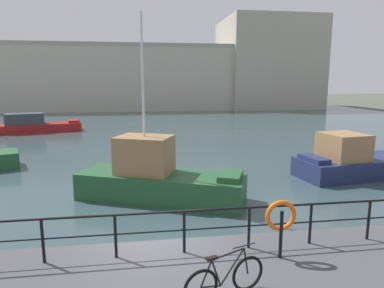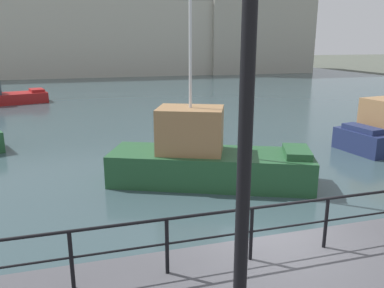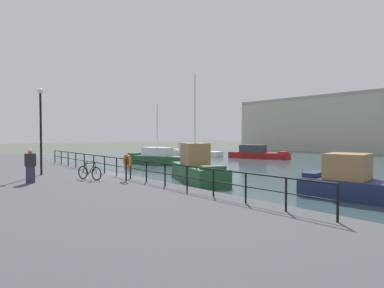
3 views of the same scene
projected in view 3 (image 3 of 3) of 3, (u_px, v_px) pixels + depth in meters
ground_plane at (122, 189)px, 19.48m from camera, size 240.00×240.00×0.00m
water_basin at (342, 162)px, 39.10m from camera, size 80.00×60.00×0.01m
quay_promenade at (1, 194)px, 15.24m from camera, size 56.00×13.00×0.96m
moored_red_daysailer at (197, 168)px, 22.92m from camera, size 7.40×4.81×7.78m
moored_white_yacht at (160, 158)px, 35.95m from camera, size 9.35×5.29×6.93m
moored_harbor_tender at (360, 184)px, 16.39m from camera, size 6.61×3.41×2.36m
moored_cabin_cruiser at (257, 153)px, 45.58m from camera, size 8.94×4.44×1.92m
moored_blue_motorboat at (193, 151)px, 51.83m from camera, size 9.65×3.80×2.03m
quay_railing at (123, 164)px, 17.77m from camera, size 24.25×0.07×1.08m
parked_bicycle at (89, 172)px, 16.77m from camera, size 1.70×0.62×0.98m
mooring_bollard at (31, 164)px, 23.74m from camera, size 0.32×0.32×0.44m
life_ring_stand at (127, 162)px, 16.37m from camera, size 0.75×0.16×1.40m
quay_lamp_post at (41, 120)px, 18.69m from camera, size 0.32×0.32×5.16m
standing_person at (30, 166)px, 15.60m from camera, size 0.52×0.50×1.69m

